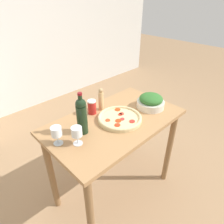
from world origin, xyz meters
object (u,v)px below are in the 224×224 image
object	(u,v)px
wine_bottle	(82,115)
pepper_mill	(101,100)
wine_glass_far	(56,132)
salad_bowl	(151,101)
wine_glass_near	(77,133)
salt_canister	(92,107)
homemade_pizza	(120,118)

from	to	relation	value
wine_bottle	pepper_mill	world-z (taller)	wine_bottle
wine_bottle	wine_glass_far	distance (m)	0.21
wine_glass_far	salad_bowl	world-z (taller)	wine_glass_far
wine_bottle	wine_glass_near	bearing A→B (deg)	-143.19
wine_glass_near	salad_bowl	bearing A→B (deg)	-3.59
wine_bottle	wine_glass_near	distance (m)	0.14
wine_glass_near	salt_canister	world-z (taller)	wine_glass_near
wine_glass_near	pepper_mill	world-z (taller)	pepper_mill
homemade_pizza	salad_bowl	bearing A→B (deg)	-8.04
pepper_mill	salad_bowl	world-z (taller)	pepper_mill
homemade_pizza	salt_canister	size ratio (longest dim) A/B	2.90
wine_bottle	salt_canister	world-z (taller)	wine_bottle
homemade_pizza	salt_canister	bearing A→B (deg)	111.80
wine_bottle	wine_glass_far	xyz separation A→B (m)	(-0.20, 0.02, -0.06)
salad_bowl	salt_canister	size ratio (longest dim) A/B	1.98
wine_glass_far	salad_bowl	distance (m)	0.88
pepper_mill	wine_bottle	bearing A→B (deg)	-154.25
salad_bowl	homemade_pizza	world-z (taller)	salad_bowl
pepper_mill	homemade_pizza	xyz separation A→B (m)	(-0.00, -0.23, -0.08)
homemade_pizza	salt_canister	distance (m)	0.26
pepper_mill	homemade_pizza	world-z (taller)	pepper_mill
wine_glass_near	salad_bowl	distance (m)	0.77
salad_bowl	salt_canister	world-z (taller)	salad_bowl
wine_bottle	salt_canister	xyz separation A→B (m)	(0.22, 0.16, -0.09)
wine_glass_far	pepper_mill	size ratio (longest dim) A/B	0.66
pepper_mill	salad_bowl	xyz separation A→B (m)	(0.34, -0.28, -0.04)
pepper_mill	salt_canister	world-z (taller)	pepper_mill
wine_glass_near	salad_bowl	size ratio (longest dim) A/B	0.56
salad_bowl	homemade_pizza	xyz separation A→B (m)	(-0.35, 0.05, -0.04)
pepper_mill	homemade_pizza	distance (m)	0.24
wine_glass_near	salad_bowl	world-z (taller)	wine_glass_near
wine_glass_near	wine_glass_far	world-z (taller)	same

